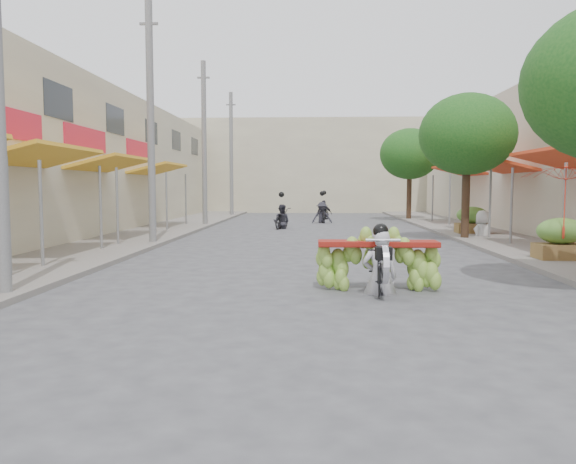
% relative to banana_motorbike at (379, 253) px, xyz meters
% --- Properties ---
extents(ground, '(120.00, 120.00, 0.00)m').
position_rel_banana_motorbike_xyz_m(ground, '(-1.16, -3.92, -0.73)').
color(ground, '#525257').
rests_on(ground, ground).
extents(sidewalk_left, '(4.00, 60.00, 0.12)m').
position_rel_banana_motorbike_xyz_m(sidewalk_left, '(-8.16, 11.08, -0.67)').
color(sidewalk_left, gray).
rests_on(sidewalk_left, ground).
extents(sidewalk_right, '(4.00, 60.00, 0.12)m').
position_rel_banana_motorbike_xyz_m(sidewalk_right, '(5.84, 11.08, -0.67)').
color(sidewalk_right, gray).
rests_on(sidewalk_right, ground).
extents(far_building, '(20.00, 6.00, 7.00)m').
position_rel_banana_motorbike_xyz_m(far_building, '(-1.16, 34.08, 2.77)').
color(far_building, beige).
rests_on(far_building, ground).
extents(utility_pole_mid, '(0.60, 0.24, 8.00)m').
position_rel_banana_motorbike_xyz_m(utility_pole_mid, '(-6.56, 8.08, 3.30)').
color(utility_pole_mid, slate).
rests_on(utility_pole_mid, ground).
extents(utility_pole_far, '(0.60, 0.24, 8.00)m').
position_rel_banana_motorbike_xyz_m(utility_pole_far, '(-6.56, 17.08, 3.30)').
color(utility_pole_far, slate).
rests_on(utility_pole_far, ground).
extents(utility_pole_back, '(0.60, 0.24, 8.00)m').
position_rel_banana_motorbike_xyz_m(utility_pole_back, '(-6.56, 26.08, 3.30)').
color(utility_pole_back, slate).
rests_on(utility_pole_back, ground).
extents(street_tree_mid, '(3.40, 3.40, 5.25)m').
position_rel_banana_motorbike_xyz_m(street_tree_mid, '(4.24, 10.08, 3.06)').
color(street_tree_mid, '#3A2719').
rests_on(street_tree_mid, ground).
extents(street_tree_far, '(3.40, 3.40, 5.25)m').
position_rel_banana_motorbike_xyz_m(street_tree_far, '(4.24, 22.08, 3.06)').
color(street_tree_far, '#3A2719').
rests_on(street_tree_far, ground).
extents(produce_crate_mid, '(1.20, 0.88, 1.16)m').
position_rel_banana_motorbike_xyz_m(produce_crate_mid, '(5.04, 4.08, -0.01)').
color(produce_crate_mid, brown).
rests_on(produce_crate_mid, ground).
extents(produce_crate_far, '(1.20, 0.88, 1.16)m').
position_rel_banana_motorbike_xyz_m(produce_crate_far, '(5.04, 12.08, -0.01)').
color(produce_crate_far, brown).
rests_on(produce_crate_far, ground).
extents(banana_motorbike, '(2.23, 1.76, 2.17)m').
position_rel_banana_motorbike_xyz_m(banana_motorbike, '(0.00, 0.00, 0.00)').
color(banana_motorbike, black).
rests_on(banana_motorbike, ground).
extents(market_umbrella, '(2.26, 2.26, 1.86)m').
position_rel_banana_motorbike_xyz_m(market_umbrella, '(4.89, 3.56, 1.80)').
color(market_umbrella, red).
rests_on(market_umbrella, ground).
extents(pedestrian, '(1.07, 1.01, 1.88)m').
position_rel_banana_motorbike_xyz_m(pedestrian, '(5.11, 10.89, 0.33)').
color(pedestrian, silver).
rests_on(pedestrian, ground).
extents(bg_motorbike_a, '(1.01, 1.79, 1.95)m').
position_rel_banana_motorbike_xyz_m(bg_motorbike_a, '(-2.69, 15.51, 0.01)').
color(bg_motorbike_a, black).
rests_on(bg_motorbike_a, ground).
extents(bg_motorbike_b, '(1.14, 1.53, 1.95)m').
position_rel_banana_motorbike_xyz_m(bg_motorbike_b, '(-0.76, 19.66, 0.16)').
color(bg_motorbike_b, black).
rests_on(bg_motorbike_b, ground).
extents(bg_motorbike_c, '(1.08, 1.63, 1.95)m').
position_rel_banana_motorbike_xyz_m(bg_motorbike_c, '(-0.58, 23.46, 0.08)').
color(bg_motorbike_c, black).
rests_on(bg_motorbike_c, ground).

